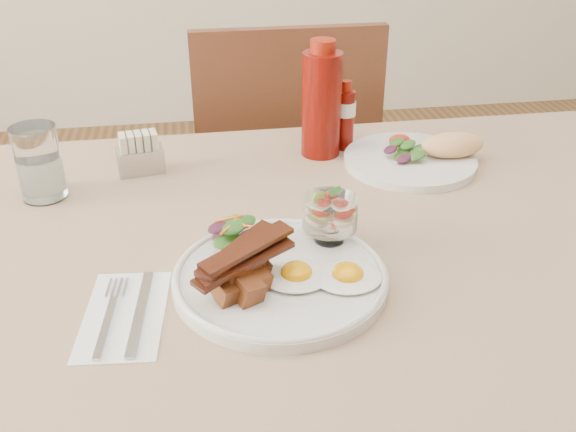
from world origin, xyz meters
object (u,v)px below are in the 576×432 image
table (347,287)px  main_plate (280,278)px  chair_far (282,179)px  ketchup_bottle (322,102)px  sugar_caddy (140,155)px  second_plate (420,156)px  hot_sauce_bottle (345,116)px  water_glass (40,167)px  fruit_cup (330,213)px

table → main_plate: (-0.12, -0.10, 0.10)m
main_plate → chair_far: bearing=81.2°
chair_far → ketchup_bottle: 0.49m
chair_far → ketchup_bottle: bearing=-87.0°
main_plate → sugar_caddy: size_ratio=3.27×
ketchup_bottle → sugar_caddy: 0.34m
main_plate → sugar_caddy: (-0.19, 0.37, 0.02)m
chair_far → ketchup_bottle: size_ratio=4.38×
second_plate → hot_sauce_bottle: 0.16m
chair_far → sugar_caddy: chair_far is taller
table → water_glass: 0.52m
hot_sauce_bottle → ketchup_bottle: bearing=-161.0°
table → main_plate: bearing=-140.1°
chair_far → main_plate: chair_far is taller
sugar_caddy → chair_far: bearing=42.1°
chair_far → sugar_caddy: 0.56m
main_plate → second_plate: (0.30, 0.33, 0.01)m
main_plate → hot_sauce_bottle: (0.19, 0.42, 0.06)m
chair_far → main_plate: bearing=-98.8°
main_plate → water_glass: bearing=138.6°
fruit_cup → sugar_caddy: (-0.27, 0.30, -0.03)m
main_plate → fruit_cup: (0.08, 0.07, 0.05)m
ketchup_bottle → second_plate: bearing=-23.8°
main_plate → second_plate: 0.45m
second_plate → water_glass: water_glass is taller
chair_far → second_plate: (0.19, -0.43, 0.24)m
table → main_plate: size_ratio=4.75×
second_plate → hot_sauce_bottle: bearing=142.4°
sugar_caddy → fruit_cup: bearing=-57.6°
chair_far → second_plate: chair_far is taller
chair_far → fruit_cup: size_ratio=11.95×
ketchup_bottle → water_glass: (-0.48, -0.10, -0.05)m
second_plate → fruit_cup: bearing=-131.0°
fruit_cup → second_plate: 0.34m
hot_sauce_bottle → water_glass: (-0.53, -0.12, -0.01)m
ketchup_bottle → hot_sauce_bottle: ketchup_bottle is taller
hot_sauce_bottle → fruit_cup: bearing=-106.9°
fruit_cup → sugar_caddy: size_ratio=0.91×
chair_far → hot_sauce_bottle: bearing=-78.7°
hot_sauce_bottle → sugar_caddy: size_ratio=1.54×
second_plate → sugar_caddy: sugar_caddy is taller
water_glass → sugar_caddy: bearing=25.0°
water_glass → ketchup_bottle: bearing=11.8°
fruit_cup → second_plate: bearing=49.0°
main_plate → fruit_cup: bearing=41.4°
fruit_cup → ketchup_bottle: (0.06, 0.33, 0.04)m
hot_sauce_bottle → table: bearing=-102.0°
fruit_cup → ketchup_bottle: bearing=80.4°
main_plate → hot_sauce_bottle: size_ratio=2.12×
ketchup_bottle → sugar_caddy: ketchup_bottle is taller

